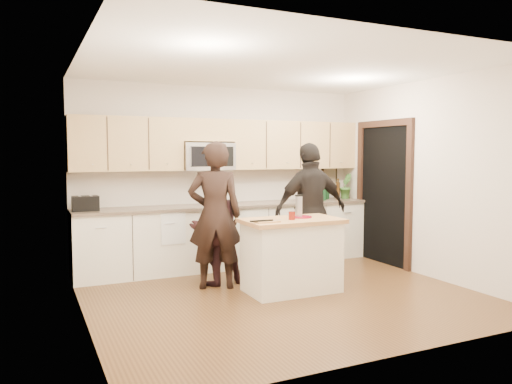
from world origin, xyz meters
name	(u,v)px	position (x,y,z in m)	size (l,w,h in m)	color
floor	(282,295)	(0.00, 0.00, 0.00)	(4.50, 4.50, 0.00)	brown
room_shell	(283,151)	(0.00, 0.00, 1.73)	(4.52, 4.02, 2.71)	beige
back_cabinetry	(230,235)	(0.00, 1.69, 0.47)	(4.50, 0.66, 0.94)	white
upper_cabinetry	(228,144)	(0.03, 1.83, 1.84)	(4.50, 0.33, 0.75)	tan
microwave	(207,156)	(-0.31, 1.80, 1.65)	(0.76, 0.41, 0.40)	silver
doorway	(384,188)	(2.23, 0.90, 1.16)	(0.06, 1.25, 2.20)	black
framed_picture	(329,178)	(1.95, 1.98, 1.28)	(0.30, 0.03, 0.38)	black
dish_towel	(171,218)	(-0.95, 1.50, 0.80)	(0.34, 0.60, 0.48)	white
island	(292,255)	(0.18, 0.10, 0.45)	(1.20, 0.71, 0.90)	white
red_plate	(302,217)	(0.35, 0.16, 0.91)	(0.26, 0.26, 0.02)	maroon
box_grater	(299,205)	(0.32, 0.17, 1.05)	(0.08, 0.06, 0.27)	silver
drink_glass	(292,216)	(0.14, 0.02, 0.95)	(0.08, 0.08, 0.10)	maroon
cutting_board	(266,221)	(-0.23, -0.03, 0.91)	(0.29, 0.19, 0.02)	#AE7748
tongs	(262,221)	(-0.31, -0.06, 0.92)	(0.28, 0.03, 0.02)	black
knife	(274,220)	(-0.14, -0.05, 0.92)	(0.20, 0.02, 0.01)	silver
toaster	(85,203)	(-2.05, 1.67, 1.04)	(0.33, 0.22, 0.20)	black
bottle_cluster	(326,189)	(1.72, 1.73, 1.11)	(0.69, 0.28, 0.38)	black
orchid	(345,186)	(2.10, 1.72, 1.15)	(0.23, 0.19, 0.42)	#3D6F2C
woman_left	(215,215)	(-0.62, 0.65, 0.92)	(0.67, 0.44, 1.85)	black
woman_center	(216,228)	(-0.54, 0.82, 0.73)	(0.71, 0.56, 1.47)	black
woman_right	(311,210)	(0.78, 0.65, 0.92)	(1.08, 0.45, 1.84)	black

